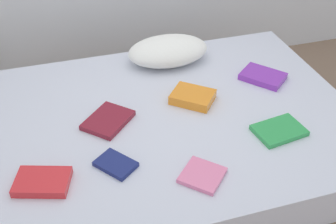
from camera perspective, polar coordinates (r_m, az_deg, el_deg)
ground_plane at (r=2.59m, az=0.32°, el=-9.15°), size 8.00×8.00×0.00m
bed at (r=2.42m, az=0.34°, el=-5.09°), size 2.00×1.50×0.50m
pillow at (r=2.67m, az=-0.00°, el=8.23°), size 0.50×0.33×0.16m
textbook_purple at (r=2.59m, az=12.62°, el=4.69°), size 0.29×0.30×0.04m
textbook_navy at (r=1.97m, az=-7.04°, el=-6.96°), size 0.21×0.22×0.02m
textbook_orange at (r=2.34m, az=3.33°, el=2.04°), size 0.28×0.27×0.05m
textbook_green at (r=2.20m, az=14.69°, el=-2.40°), size 0.27×0.21×0.03m
textbook_maroon at (r=2.21m, az=-8.06°, el=-1.10°), size 0.30×0.30×0.03m
textbook_red at (r=1.94m, az=-16.51°, el=-8.97°), size 0.27×0.22×0.04m
textbook_pink at (r=1.91m, az=4.67°, el=-8.44°), size 0.24×0.24×0.02m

